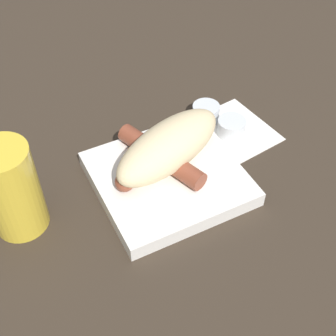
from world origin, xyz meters
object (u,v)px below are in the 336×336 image
(food_tray, at_px, (168,178))
(condiment_cup_far, at_px, (206,114))
(sausage, at_px, (164,155))
(bread_roll, at_px, (169,146))
(drink_glass, at_px, (11,190))
(condiment_cup_near, at_px, (231,128))

(food_tray, relative_size, condiment_cup_far, 4.50)
(sausage, distance_m, condiment_cup_far, 0.14)
(bread_roll, distance_m, drink_glass, 0.22)
(drink_glass, bearing_deg, bread_roll, -1.87)
(bread_roll, xyz_separation_m, drink_glass, (-0.22, 0.01, 0.01))
(drink_glass, bearing_deg, condiment_cup_far, 12.41)
(food_tray, height_order, bread_roll, bread_roll)
(condiment_cup_far, distance_m, drink_glass, 0.34)
(sausage, height_order, condiment_cup_far, sausage)
(sausage, bearing_deg, bread_roll, -14.60)
(condiment_cup_near, bearing_deg, condiment_cup_far, 109.79)
(bread_roll, bearing_deg, sausage, 165.40)
(bread_roll, xyz_separation_m, condiment_cup_near, (0.13, 0.03, -0.04))
(condiment_cup_near, height_order, condiment_cup_far, same)
(bread_roll, relative_size, sausage, 1.21)
(condiment_cup_far, xyz_separation_m, drink_glass, (-0.33, -0.07, 0.05))
(bread_roll, height_order, drink_glass, drink_glass)
(bread_roll, distance_m, condiment_cup_near, 0.14)
(sausage, xyz_separation_m, condiment_cup_near, (0.14, 0.03, -0.02))
(food_tray, bearing_deg, condiment_cup_near, 19.79)
(bread_roll, bearing_deg, drink_glass, 178.13)
(sausage, bearing_deg, condiment_cup_near, 11.50)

